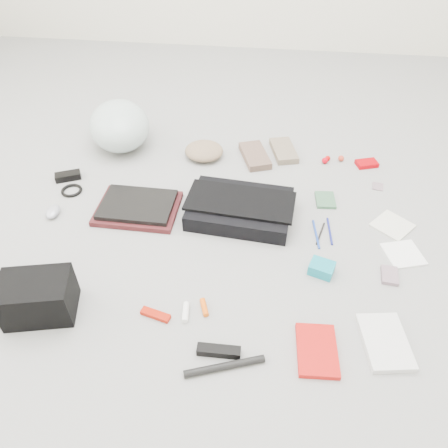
# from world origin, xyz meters

# --- Properties ---
(ground_plane) EXTENTS (4.00, 4.00, 0.00)m
(ground_plane) POSITION_xyz_m (0.00, 0.00, 0.00)
(ground_plane) COLOR gray
(messenger_bag) EXTENTS (0.44, 0.33, 0.07)m
(messenger_bag) POSITION_xyz_m (0.05, 0.12, 0.03)
(messenger_bag) COLOR black
(messenger_bag) RESTS_ON ground_plane
(bag_flap) EXTENTS (0.46, 0.24, 0.01)m
(bag_flap) POSITION_xyz_m (0.05, 0.12, 0.07)
(bag_flap) COLOR black
(bag_flap) RESTS_ON messenger_bag
(laptop_sleeve) EXTENTS (0.34, 0.26, 0.02)m
(laptop_sleeve) POSITION_xyz_m (-0.38, 0.09, 0.01)
(laptop_sleeve) COLOR #49171A
(laptop_sleeve) RESTS_ON ground_plane
(laptop) EXTENTS (0.30, 0.22, 0.02)m
(laptop) POSITION_xyz_m (-0.38, 0.09, 0.03)
(laptop) COLOR black
(laptop) RESTS_ON laptop_sleeve
(bike_helmet) EXTENTS (0.41, 0.45, 0.22)m
(bike_helmet) POSITION_xyz_m (-0.60, 0.59, 0.11)
(bike_helmet) COLOR silver
(bike_helmet) RESTS_ON ground_plane
(beanie) EXTENTS (0.21, 0.20, 0.07)m
(beanie) POSITION_xyz_m (-0.16, 0.53, 0.03)
(beanie) COLOR #8C7157
(beanie) RESTS_ON ground_plane
(mitten_left) EXTENTS (0.18, 0.24, 0.03)m
(mitten_left) POSITION_xyz_m (0.08, 0.55, 0.02)
(mitten_left) COLOR brown
(mitten_left) RESTS_ON ground_plane
(mitten_right) EXTENTS (0.15, 0.22, 0.03)m
(mitten_right) POSITION_xyz_m (0.22, 0.61, 0.02)
(mitten_right) COLOR #7E6D5A
(mitten_right) RESTS_ON ground_plane
(power_brick) EXTENTS (0.12, 0.09, 0.03)m
(power_brick) POSITION_xyz_m (-0.76, 0.27, 0.02)
(power_brick) COLOR black
(power_brick) RESTS_ON ground_plane
(cable_coil) EXTENTS (0.11, 0.11, 0.01)m
(cable_coil) POSITION_xyz_m (-0.71, 0.18, 0.01)
(cable_coil) COLOR black
(cable_coil) RESTS_ON ground_plane
(mouse) EXTENTS (0.06, 0.09, 0.03)m
(mouse) POSITION_xyz_m (-0.72, 0.03, 0.02)
(mouse) COLOR #999BAB
(mouse) RESTS_ON ground_plane
(camera_bag) EXTENTS (0.25, 0.20, 0.15)m
(camera_bag) POSITION_xyz_m (-0.55, -0.45, 0.07)
(camera_bag) COLOR black
(camera_bag) RESTS_ON ground_plane
(multitool) EXTENTS (0.11, 0.05, 0.02)m
(multitool) POSITION_xyz_m (-0.18, -0.43, 0.01)
(multitool) COLOR #9F1303
(multitool) RESTS_ON ground_plane
(toiletry_tube_white) EXTENTS (0.03, 0.08, 0.02)m
(toiletry_tube_white) POSITION_xyz_m (-0.08, -0.41, 0.01)
(toiletry_tube_white) COLOR white
(toiletry_tube_white) RESTS_ON ground_plane
(toiletry_tube_orange) EXTENTS (0.04, 0.07, 0.02)m
(toiletry_tube_orange) POSITION_xyz_m (-0.02, -0.38, 0.01)
(toiletry_tube_orange) COLOR #E8570A
(toiletry_tube_orange) RESTS_ON ground_plane
(u_lock) EXTENTS (0.14, 0.04, 0.03)m
(u_lock) POSITION_xyz_m (0.05, -0.54, 0.01)
(u_lock) COLOR black
(u_lock) RESTS_ON ground_plane
(bike_pump) EXTENTS (0.24, 0.10, 0.02)m
(bike_pump) POSITION_xyz_m (0.07, -0.59, 0.01)
(bike_pump) COLOR black
(bike_pump) RESTS_ON ground_plane
(book_red) EXTENTS (0.13, 0.19, 0.02)m
(book_red) POSITION_xyz_m (0.35, -0.50, 0.01)
(book_red) COLOR red
(book_red) RESTS_ON ground_plane
(book_white) EXTENTS (0.17, 0.22, 0.02)m
(book_white) POSITION_xyz_m (0.56, -0.44, 0.01)
(book_white) COLOR silver
(book_white) RESTS_ON ground_plane
(notepad) EXTENTS (0.09, 0.11, 0.01)m
(notepad) POSITION_xyz_m (0.41, 0.26, 0.01)
(notepad) COLOR #375F43
(notepad) RESTS_ON ground_plane
(pen_blue) EXTENTS (0.03, 0.16, 0.01)m
(pen_blue) POSITION_xyz_m (0.37, 0.04, 0.00)
(pen_blue) COLOR #1D3EA1
(pen_blue) RESTS_ON ground_plane
(pen_black) EXTENTS (0.04, 0.13, 0.01)m
(pen_black) POSITION_xyz_m (0.38, 0.04, 0.00)
(pen_black) COLOR black
(pen_black) RESTS_ON ground_plane
(pen_navy) EXTENTS (0.02, 0.15, 0.01)m
(pen_navy) POSITION_xyz_m (0.42, 0.06, 0.00)
(pen_navy) COLOR navy
(pen_navy) RESTS_ON ground_plane
(accordion_wallet) EXTENTS (0.10, 0.09, 0.04)m
(accordion_wallet) POSITION_xyz_m (0.38, -0.16, 0.02)
(accordion_wallet) COLOR #1492AC
(accordion_wallet) RESTS_ON ground_plane
(card_deck) EXTENTS (0.07, 0.09, 0.02)m
(card_deck) POSITION_xyz_m (0.62, -0.15, 0.01)
(card_deck) COLOR gray
(card_deck) RESTS_ON ground_plane
(napkin_top) EXTENTS (0.19, 0.19, 0.01)m
(napkin_top) POSITION_xyz_m (0.68, 0.13, 0.00)
(napkin_top) COLOR silver
(napkin_top) RESTS_ON ground_plane
(napkin_bottom) EXTENTS (0.17, 0.17, 0.01)m
(napkin_bottom) POSITION_xyz_m (0.69, -0.03, 0.00)
(napkin_bottom) COLOR white
(napkin_bottom) RESTS_ON ground_plane
(lollipop_a) EXTENTS (0.03, 0.03, 0.03)m
(lollipop_a) POSITION_xyz_m (0.42, 0.55, 0.01)
(lollipop_a) COLOR #C50010
(lollipop_a) RESTS_ON ground_plane
(lollipop_b) EXTENTS (0.03, 0.03, 0.03)m
(lollipop_b) POSITION_xyz_m (0.44, 0.57, 0.01)
(lollipop_b) COLOR #B60201
(lollipop_b) RESTS_ON ground_plane
(lollipop_c) EXTENTS (0.03, 0.03, 0.03)m
(lollipop_c) POSITION_xyz_m (0.50, 0.58, 0.01)
(lollipop_c) COLOR #B83521
(lollipop_c) RESTS_ON ground_plane
(altoids_tin) EXTENTS (0.11, 0.09, 0.02)m
(altoids_tin) POSITION_xyz_m (0.62, 0.56, 0.01)
(altoids_tin) COLOR #B00008
(altoids_tin) RESTS_ON ground_plane
(stamp_sheet) EXTENTS (0.06, 0.06, 0.00)m
(stamp_sheet) POSITION_xyz_m (0.65, 0.39, 0.00)
(stamp_sheet) COLOR gray
(stamp_sheet) RESTS_ON ground_plane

